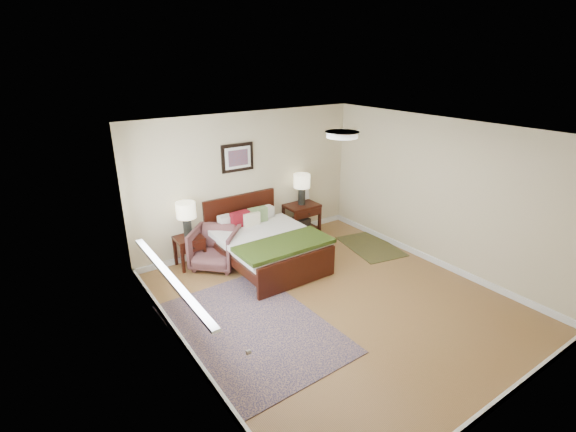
# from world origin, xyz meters

# --- Properties ---
(floor) EXTENTS (5.00, 5.00, 0.00)m
(floor) POSITION_xyz_m (0.00, 0.00, 0.00)
(floor) COLOR brown
(floor) RESTS_ON ground
(back_wall) EXTENTS (4.50, 0.04, 2.50)m
(back_wall) POSITION_xyz_m (0.00, 2.50, 1.25)
(back_wall) COLOR #C0B18B
(back_wall) RESTS_ON ground
(front_wall) EXTENTS (4.50, 0.04, 2.50)m
(front_wall) POSITION_xyz_m (0.00, -2.50, 1.25)
(front_wall) COLOR #C0B18B
(front_wall) RESTS_ON ground
(left_wall) EXTENTS (0.04, 5.00, 2.50)m
(left_wall) POSITION_xyz_m (-2.25, 0.00, 1.25)
(left_wall) COLOR #C0B18B
(left_wall) RESTS_ON ground
(right_wall) EXTENTS (0.04, 5.00, 2.50)m
(right_wall) POSITION_xyz_m (2.25, 0.00, 1.25)
(right_wall) COLOR #C0B18B
(right_wall) RESTS_ON ground
(ceiling) EXTENTS (4.50, 5.00, 0.02)m
(ceiling) POSITION_xyz_m (0.00, 0.00, 2.50)
(ceiling) COLOR white
(ceiling) RESTS_ON back_wall
(window) EXTENTS (0.11, 2.72, 1.32)m
(window) POSITION_xyz_m (-2.20, 0.70, 1.38)
(window) COLOR silver
(window) RESTS_ON left_wall
(door) EXTENTS (0.06, 1.00, 2.18)m
(door) POSITION_xyz_m (-2.23, -1.75, 1.07)
(door) COLOR silver
(door) RESTS_ON ground
(ceil_fixture) EXTENTS (0.44, 0.44, 0.08)m
(ceil_fixture) POSITION_xyz_m (0.00, 0.00, 2.47)
(ceil_fixture) COLOR white
(ceil_fixture) RESTS_ON ceiling
(bed) EXTENTS (1.57, 1.88, 1.01)m
(bed) POSITION_xyz_m (-0.22, 1.57, 0.47)
(bed) COLOR black
(bed) RESTS_ON ground
(wall_art) EXTENTS (0.62, 0.05, 0.50)m
(wall_art) POSITION_xyz_m (-0.22, 2.47, 1.72)
(wall_art) COLOR black
(wall_art) RESTS_ON back_wall
(nightstand_left) EXTENTS (0.45, 0.41, 0.54)m
(nightstand_left) POSITION_xyz_m (-1.32, 2.25, 0.42)
(nightstand_left) COLOR black
(nightstand_left) RESTS_ON ground
(nightstand_right) EXTENTS (0.65, 0.49, 0.65)m
(nightstand_right) POSITION_xyz_m (1.06, 2.26, 0.39)
(nightstand_right) COLOR black
(nightstand_right) RESTS_ON ground
(lamp_left) EXTENTS (0.32, 0.32, 0.61)m
(lamp_left) POSITION_xyz_m (-1.32, 2.27, 0.96)
(lamp_left) COLOR black
(lamp_left) RESTS_ON nightstand_left
(lamp_right) EXTENTS (0.32, 0.32, 0.61)m
(lamp_right) POSITION_xyz_m (1.06, 2.27, 1.07)
(lamp_right) COLOR black
(lamp_right) RESTS_ON nightstand_right
(armchair) EXTENTS (1.06, 1.06, 0.69)m
(armchair) POSITION_xyz_m (-0.97, 2.00, 0.35)
(armchair) COLOR brown
(armchair) RESTS_ON ground
(rug_persian) EXTENTS (1.87, 2.59, 0.01)m
(rug_persian) POSITION_xyz_m (-1.35, 0.12, 0.01)
(rug_persian) COLOR #0B143B
(rug_persian) RESTS_ON ground
(rug_navy) EXTENTS (1.06, 1.39, 0.01)m
(rug_navy) POSITION_xyz_m (1.80, 1.05, 0.01)
(rug_navy) COLOR black
(rug_navy) RESTS_ON ground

